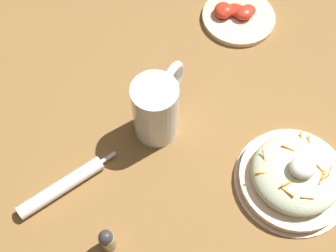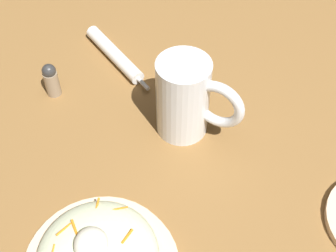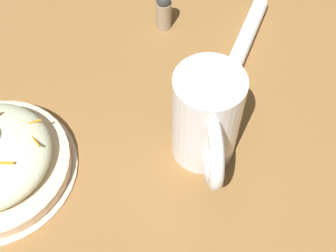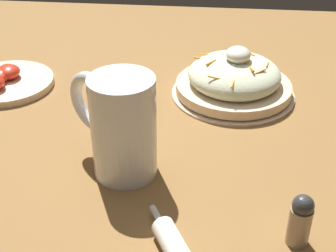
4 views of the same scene
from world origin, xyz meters
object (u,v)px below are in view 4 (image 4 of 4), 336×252
object	(u,v)px
salad_plate	(234,80)
beer_mug	(122,131)
tomato_plate	(4,81)
salt_shaker	(300,220)

from	to	relation	value
salad_plate	beer_mug	xyz separation A→B (m)	(-0.25, 0.17, 0.04)
tomato_plate	salad_plate	bearing A→B (deg)	-88.16
salad_plate	salt_shaker	distance (m)	0.39
salt_shaker	beer_mug	bearing A→B (deg)	62.69
salad_plate	tomato_plate	xyz separation A→B (m)	(-0.01, 0.45, -0.02)
beer_mug	salt_shaker	distance (m)	0.27
beer_mug	tomato_plate	bearing A→B (deg)	49.55
beer_mug	salt_shaker	bearing A→B (deg)	-117.31
salad_plate	tomato_plate	world-z (taller)	salad_plate
tomato_plate	salt_shaker	xyz separation A→B (m)	(-0.36, -0.52, 0.02)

